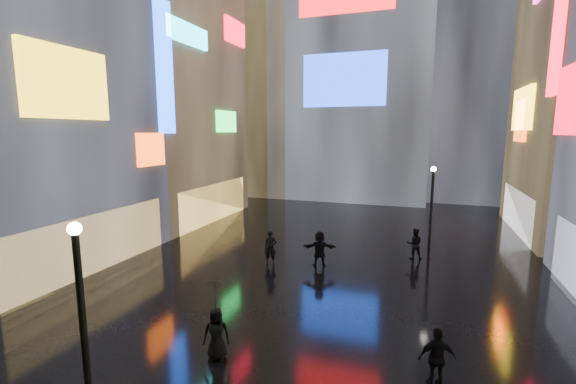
% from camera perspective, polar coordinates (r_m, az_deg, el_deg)
% --- Properties ---
extents(ground, '(140.00, 140.00, 0.00)m').
position_cam_1_polar(ground, '(22.34, 6.85, -9.69)').
color(ground, black).
rests_on(ground, ground).
extents(building_left_mid, '(10.28, 12.70, 24.00)m').
position_cam_1_polar(building_left_mid, '(25.61, -36.37, 18.21)').
color(building_left_mid, black).
rests_on(building_left_mid, ground).
extents(building_left_far, '(10.28, 12.00, 22.00)m').
position_cam_1_polar(building_left_far, '(33.83, -18.74, 15.06)').
color(building_left_far, black).
rests_on(building_left_far, ground).
extents(tower_main, '(16.00, 14.20, 42.00)m').
position_cam_1_polar(tower_main, '(47.38, 10.37, 25.88)').
color(tower_main, black).
rests_on(tower_main, ground).
extents(tower_flank_right, '(12.00, 12.00, 34.00)m').
position_cam_1_polar(tower_flank_right, '(47.96, 25.88, 20.00)').
color(tower_flank_right, black).
rests_on(tower_flank_right, ground).
extents(tower_flank_left, '(10.00, 10.00, 26.00)m').
position_cam_1_polar(tower_flank_left, '(46.88, -4.29, 16.15)').
color(tower_flank_left, black).
rests_on(tower_flank_left, ground).
extents(lamp_near, '(0.30, 0.30, 5.20)m').
position_cam_1_polar(lamp_near, '(10.18, -28.14, -16.39)').
color(lamp_near, black).
rests_on(lamp_near, ground).
extents(lamp_far, '(0.30, 0.30, 5.20)m').
position_cam_1_polar(lamp_far, '(23.14, 20.48, -2.01)').
color(lamp_far, black).
rests_on(lamp_far, ground).
extents(pedestrian_3, '(1.11, 0.71, 1.76)m').
position_cam_1_polar(pedestrian_3, '(12.40, 21.23, -21.93)').
color(pedestrian_3, black).
rests_on(pedestrian_3, ground).
extents(pedestrian_4, '(0.96, 0.80, 1.68)m').
position_cam_1_polar(pedestrian_4, '(13.08, -10.57, -19.90)').
color(pedestrian_4, black).
rests_on(pedestrian_4, ground).
extents(pedestrian_5, '(1.87, 1.03, 1.92)m').
position_cam_1_polar(pedestrian_5, '(20.68, 4.70, -8.40)').
color(pedestrian_5, black).
rests_on(pedestrian_5, ground).
extents(pedestrian_6, '(0.77, 0.61, 1.85)m').
position_cam_1_polar(pedestrian_6, '(20.99, -2.62, -8.22)').
color(pedestrian_6, black).
rests_on(pedestrian_6, ground).
extents(pedestrian_7, '(0.95, 0.79, 1.76)m').
position_cam_1_polar(pedestrian_7, '(22.90, 18.24, -7.31)').
color(pedestrian_7, black).
rests_on(pedestrian_7, ground).
extents(umbrella_2, '(1.18, 1.19, 0.88)m').
position_cam_1_polar(umbrella_2, '(12.52, -10.74, -14.75)').
color(umbrella_2, black).
rests_on(umbrella_2, pedestrian_4).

